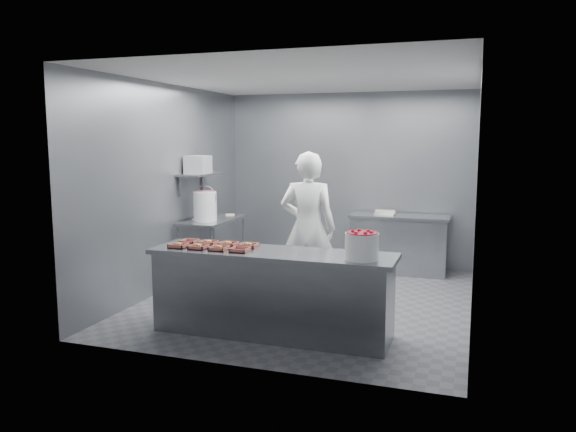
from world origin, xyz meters
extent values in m
plane|color=#4C4C51|center=(0.00, 0.00, 0.00)|extent=(4.50, 4.50, 0.00)
plane|color=white|center=(0.00, 0.00, 2.80)|extent=(4.50, 4.50, 0.00)
cube|color=slate|center=(0.00, 2.25, 1.40)|extent=(4.00, 0.04, 2.80)
cube|color=slate|center=(-2.00, 0.00, 1.40)|extent=(0.04, 4.50, 2.80)
cube|color=slate|center=(2.00, 0.00, 1.40)|extent=(0.04, 4.50, 2.80)
cube|color=slate|center=(0.00, -1.35, 0.88)|extent=(2.60, 0.70, 0.05)
cube|color=slate|center=(0.00, -1.35, 0.42)|extent=(2.50, 0.64, 0.85)
cube|color=slate|center=(-1.65, 0.60, 0.88)|extent=(0.60, 1.20, 0.04)
cube|color=slate|center=(-1.65, 0.60, 0.20)|extent=(0.56, 1.15, 0.03)
cylinder|color=slate|center=(-1.91, 0.04, 0.44)|extent=(0.04, 0.04, 0.88)
cylinder|color=slate|center=(-1.39, 0.04, 0.44)|extent=(0.04, 0.04, 0.88)
cylinder|color=slate|center=(-1.91, 1.16, 0.44)|extent=(0.04, 0.04, 0.88)
cylinder|color=slate|center=(-1.39, 1.16, 0.44)|extent=(0.04, 0.04, 0.88)
cube|color=slate|center=(0.90, 1.90, 0.88)|extent=(1.50, 0.60, 0.05)
cube|color=slate|center=(0.90, 1.90, 0.42)|extent=(1.44, 0.55, 0.85)
cube|color=slate|center=(-1.82, 0.60, 1.55)|extent=(0.35, 0.90, 0.03)
cube|color=tan|center=(-1.03, -1.47, 0.92)|extent=(0.18, 0.18, 0.04)
cube|color=white|center=(-0.98, -1.46, 0.91)|extent=(0.10, 0.06, 0.00)
ellipsoid|color=#B06E2C|center=(-1.04, -1.47, 0.93)|extent=(0.10, 0.10, 0.05)
cube|color=tan|center=(-0.79, -1.47, 0.92)|extent=(0.18, 0.18, 0.04)
cube|color=white|center=(-0.74, -1.46, 0.91)|extent=(0.10, 0.06, 0.00)
ellipsoid|color=#B06E2C|center=(-0.80, -1.47, 0.93)|extent=(0.10, 0.10, 0.05)
cube|color=tan|center=(-0.55, -1.47, 0.92)|extent=(0.18, 0.18, 0.04)
cube|color=white|center=(-0.50, -1.46, 0.91)|extent=(0.10, 0.06, 0.00)
ellipsoid|color=#B06E2C|center=(-0.56, -1.47, 0.93)|extent=(0.10, 0.10, 0.05)
cube|color=tan|center=(-0.31, -1.47, 0.92)|extent=(0.18, 0.18, 0.04)
cube|color=white|center=(-0.26, -1.46, 0.91)|extent=(0.10, 0.06, 0.00)
cube|color=tan|center=(-1.03, -1.23, 0.92)|extent=(0.18, 0.18, 0.04)
cube|color=white|center=(-0.98, -1.21, 0.91)|extent=(0.10, 0.06, 0.00)
cube|color=tan|center=(-0.79, -1.23, 0.92)|extent=(0.18, 0.18, 0.04)
cube|color=white|center=(-0.74, -1.21, 0.91)|extent=(0.10, 0.06, 0.00)
ellipsoid|color=#B06E2C|center=(-0.80, -1.23, 0.93)|extent=(0.10, 0.10, 0.05)
cube|color=tan|center=(-0.55, -1.23, 0.92)|extent=(0.18, 0.18, 0.04)
cube|color=white|center=(-0.50, -1.21, 0.91)|extent=(0.10, 0.06, 0.00)
ellipsoid|color=#B06E2C|center=(-0.56, -1.23, 0.93)|extent=(0.10, 0.10, 0.05)
cube|color=tan|center=(-0.31, -1.23, 0.92)|extent=(0.18, 0.18, 0.04)
cube|color=white|center=(-0.26, -1.21, 0.91)|extent=(0.10, 0.06, 0.00)
ellipsoid|color=#B06E2C|center=(-0.32, -1.23, 0.93)|extent=(0.10, 0.10, 0.05)
imported|color=white|center=(0.02, -0.11, 0.96)|extent=(0.75, 0.54, 1.91)
cylinder|color=white|center=(0.97, -1.46, 1.03)|extent=(0.33, 0.33, 0.26)
cylinder|color=red|center=(0.97, -1.46, 1.15)|extent=(0.31, 0.31, 0.04)
cylinder|color=white|center=(-1.65, 0.39, 1.11)|extent=(0.33, 0.33, 0.42)
cylinder|color=#E4727C|center=(-1.65, 0.39, 1.31)|extent=(0.31, 0.31, 0.02)
torus|color=slate|center=(-1.65, 0.39, 1.23)|extent=(0.35, 0.01, 0.35)
cylinder|color=white|center=(-1.72, 0.43, 0.91)|extent=(0.32, 0.32, 0.02)
cube|color=#CCB28C|center=(-1.56, 1.04, 0.91)|extent=(0.16, 0.15, 0.02)
cube|color=gray|center=(-1.82, 0.52, 1.69)|extent=(0.32, 0.36, 0.26)
cube|color=silver|center=(0.68, 1.90, 0.93)|extent=(0.31, 0.23, 0.06)
camera|label=1|loc=(1.99, -6.75, 2.07)|focal=35.00mm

